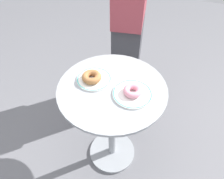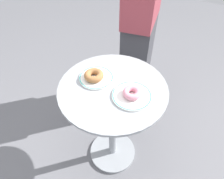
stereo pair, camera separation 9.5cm
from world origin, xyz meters
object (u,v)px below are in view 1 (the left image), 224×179
(plate_left, at_px, (94,79))
(cafe_table, at_px, (112,116))
(plate_right, at_px, (132,94))
(person_figure, at_px, (129,24))
(donut_pink_frosted, at_px, (133,91))
(donut_cinnamon, at_px, (92,76))

(plate_left, bearing_deg, cafe_table, -5.78)
(plate_right, distance_m, person_figure, 0.74)
(cafe_table, height_order, plate_right, plate_right)
(plate_right, xyz_separation_m, donut_pink_frosted, (0.00, 0.00, 0.02))
(plate_left, xyz_separation_m, person_figure, (-0.04, 0.66, 0.02))
(donut_cinnamon, height_order, donut_pink_frosted, donut_cinnamon)
(plate_left, height_order, plate_right, same)
(donut_cinnamon, xyz_separation_m, donut_pink_frosted, (0.25, -0.01, -0.00))
(donut_cinnamon, height_order, person_figure, person_figure)
(plate_left, bearing_deg, donut_cinnamon, -126.02)
(plate_right, relative_size, donut_cinnamon, 1.90)
(plate_left, height_order, donut_pink_frosted, donut_pink_frosted)
(donut_cinnamon, bearing_deg, plate_left, 53.98)
(plate_right, distance_m, donut_pink_frosted, 0.02)
(donut_cinnamon, xyz_separation_m, person_figure, (-0.03, 0.67, -0.00))
(donut_cinnamon, bearing_deg, cafe_table, -1.62)
(plate_left, relative_size, person_figure, 0.12)
(cafe_table, distance_m, donut_pink_frosted, 0.32)
(cafe_table, height_order, donut_cinnamon, donut_cinnamon)
(plate_left, xyz_separation_m, donut_pink_frosted, (0.25, -0.02, 0.02))
(donut_pink_frosted, bearing_deg, plate_right, -90.00)
(person_figure, bearing_deg, donut_cinnamon, -87.32)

